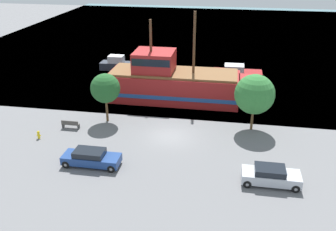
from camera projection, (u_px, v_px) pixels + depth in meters
ground_plane at (171, 136)px, 35.09m from camera, size 160.00×160.00×0.00m
water_surface at (207, 36)px, 74.59m from camera, size 80.00×80.00×0.00m
pirate_ship at (172, 82)px, 42.72m from camera, size 16.10×5.15×10.10m
moored_boat_dockside at (237, 72)px, 51.19m from camera, size 6.56×2.46×1.55m
moored_boat_outer at (119, 64)px, 53.87m from camera, size 5.33×1.97×2.02m
parked_car_curb_front at (91, 158)px, 30.20m from camera, size 4.67×1.78×1.35m
parked_car_curb_mid at (271, 176)px, 27.79m from camera, size 4.30×1.83×1.42m
fire_hydrant at (39, 134)px, 34.54m from camera, size 0.42×0.25×0.76m
bench_promenade_east at (70, 124)px, 36.45m from camera, size 1.72×0.45×0.85m
tree_row_east at (105, 88)px, 36.77m from camera, size 2.93×2.93×5.00m
tree_row_mideast at (255, 94)px, 34.96m from camera, size 3.78×3.78×5.53m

